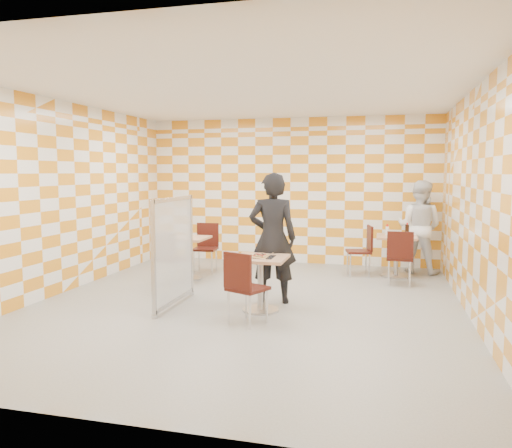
{
  "coord_description": "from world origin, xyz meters",
  "views": [
    {
      "loc": [
        1.85,
        -6.73,
        1.9
      ],
      "look_at": [
        0.1,
        0.2,
        1.15
      ],
      "focal_mm": 35.0,
      "sensor_mm": 36.0,
      "label": 1
    }
  ],
  "objects_px": {
    "main_table": "(260,274)",
    "soda_bottle": "(407,230)",
    "chair_empty_near": "(170,255)",
    "partition": "(174,251)",
    "chair_main_front": "(243,282)",
    "empty_table": "(187,251)",
    "sport_bottle": "(387,230)",
    "man_white": "(419,227)",
    "chair_second_side": "(364,246)",
    "chair_empty_far": "(206,243)",
    "man_dark": "(273,238)",
    "second_table": "(396,249)",
    "chair_second_front": "(400,254)"
  },
  "relations": [
    {
      "from": "empty_table",
      "to": "sport_bottle",
      "type": "xyz_separation_m",
      "value": [
        3.43,
        1.15,
        0.33
      ]
    },
    {
      "from": "second_table",
      "to": "chair_empty_far",
      "type": "distance_m",
      "value": 3.51
    },
    {
      "from": "second_table",
      "to": "chair_empty_near",
      "type": "xyz_separation_m",
      "value": [
        -3.61,
        -1.82,
        0.04
      ]
    },
    {
      "from": "partition",
      "to": "chair_empty_near",
      "type": "bearing_deg",
      "value": 116.91
    },
    {
      "from": "main_table",
      "to": "chair_second_front",
      "type": "relative_size",
      "value": 0.81
    },
    {
      "from": "chair_main_front",
      "to": "chair_second_side",
      "type": "height_order",
      "value": "same"
    },
    {
      "from": "chair_second_side",
      "to": "chair_empty_near",
      "type": "bearing_deg",
      "value": -150.04
    },
    {
      "from": "man_white",
      "to": "soda_bottle",
      "type": "xyz_separation_m",
      "value": [
        -0.24,
        -0.42,
        -0.02
      ]
    },
    {
      "from": "chair_empty_near",
      "to": "partition",
      "type": "xyz_separation_m",
      "value": [
        0.5,
        -0.99,
        0.25
      ]
    },
    {
      "from": "chair_empty_near",
      "to": "partition",
      "type": "distance_m",
      "value": 1.14
    },
    {
      "from": "chair_empty_far",
      "to": "man_white",
      "type": "bearing_deg",
      "value": 13.23
    },
    {
      "from": "chair_main_front",
      "to": "empty_table",
      "type": "bearing_deg",
      "value": 125.53
    },
    {
      "from": "man_white",
      "to": "man_dark",
      "type": "bearing_deg",
      "value": 72.94
    },
    {
      "from": "chair_second_side",
      "to": "man_white",
      "type": "distance_m",
      "value": 1.2
    },
    {
      "from": "empty_table",
      "to": "chair_empty_far",
      "type": "height_order",
      "value": "chair_empty_far"
    },
    {
      "from": "soda_bottle",
      "to": "empty_table",
      "type": "bearing_deg",
      "value": -162.5
    },
    {
      "from": "empty_table",
      "to": "man_dark",
      "type": "height_order",
      "value": "man_dark"
    },
    {
      "from": "empty_table",
      "to": "chair_main_front",
      "type": "relative_size",
      "value": 0.81
    },
    {
      "from": "man_dark",
      "to": "soda_bottle",
      "type": "relative_size",
      "value": 8.21
    },
    {
      "from": "sport_bottle",
      "to": "soda_bottle",
      "type": "height_order",
      "value": "soda_bottle"
    },
    {
      "from": "main_table",
      "to": "empty_table",
      "type": "height_order",
      "value": "same"
    },
    {
      "from": "chair_empty_near",
      "to": "man_white",
      "type": "relative_size",
      "value": 0.53
    },
    {
      "from": "chair_second_front",
      "to": "man_dark",
      "type": "bearing_deg",
      "value": -140.03
    },
    {
      "from": "empty_table",
      "to": "chair_empty_near",
      "type": "xyz_separation_m",
      "value": [
        -0.01,
        -0.72,
        0.04
      ]
    },
    {
      "from": "chair_empty_near",
      "to": "man_white",
      "type": "distance_m",
      "value": 4.67
    },
    {
      "from": "chair_main_front",
      "to": "chair_empty_near",
      "type": "xyz_separation_m",
      "value": [
        -1.7,
        1.65,
        0.0
      ]
    },
    {
      "from": "empty_table",
      "to": "chair_second_front",
      "type": "relative_size",
      "value": 0.81
    },
    {
      "from": "main_table",
      "to": "partition",
      "type": "xyz_separation_m",
      "value": [
        -1.25,
        -0.04,
        0.28
      ]
    },
    {
      "from": "chair_empty_far",
      "to": "man_dark",
      "type": "height_order",
      "value": "man_dark"
    },
    {
      "from": "man_dark",
      "to": "chair_second_side",
      "type": "bearing_deg",
      "value": -128.75
    },
    {
      "from": "main_table",
      "to": "man_dark",
      "type": "height_order",
      "value": "man_dark"
    },
    {
      "from": "main_table",
      "to": "chair_empty_far",
      "type": "relative_size",
      "value": 0.81
    },
    {
      "from": "sport_bottle",
      "to": "man_white",
      "type": "bearing_deg",
      "value": 38.57
    },
    {
      "from": "second_table",
      "to": "man_white",
      "type": "height_order",
      "value": "man_white"
    },
    {
      "from": "empty_table",
      "to": "chair_empty_far",
      "type": "bearing_deg",
      "value": 81.09
    },
    {
      "from": "partition",
      "to": "chair_empty_far",
      "type": "bearing_deg",
      "value": 99.01
    },
    {
      "from": "second_table",
      "to": "chair_empty_far",
      "type": "bearing_deg",
      "value": -173.32
    },
    {
      "from": "chair_main_front",
      "to": "chair_second_front",
      "type": "xyz_separation_m",
      "value": [
        1.95,
        2.73,
        0.0
      ]
    },
    {
      "from": "chair_second_side",
      "to": "soda_bottle",
      "type": "distance_m",
      "value": 0.83
    },
    {
      "from": "partition",
      "to": "man_white",
      "type": "distance_m",
      "value": 4.85
    },
    {
      "from": "man_white",
      "to": "chair_empty_far",
      "type": "bearing_deg",
      "value": 34.67
    },
    {
      "from": "chair_second_front",
      "to": "partition",
      "type": "height_order",
      "value": "partition"
    },
    {
      "from": "soda_bottle",
      "to": "chair_second_front",
      "type": "bearing_deg",
      "value": -99.87
    },
    {
      "from": "man_white",
      "to": "sport_bottle",
      "type": "xyz_separation_m",
      "value": [
        -0.59,
        -0.47,
        -0.03
      ]
    },
    {
      "from": "chair_empty_far",
      "to": "soda_bottle",
      "type": "relative_size",
      "value": 4.02
    },
    {
      "from": "second_table",
      "to": "empty_table",
      "type": "distance_m",
      "value": 3.76
    },
    {
      "from": "chair_second_front",
      "to": "chair_second_side",
      "type": "bearing_deg",
      "value": 132.44
    },
    {
      "from": "soda_bottle",
      "to": "main_table",
      "type": "bearing_deg",
      "value": -125.38
    },
    {
      "from": "chair_empty_near",
      "to": "chair_empty_far",
      "type": "relative_size",
      "value": 1.0
    },
    {
      "from": "main_table",
      "to": "soda_bottle",
      "type": "bearing_deg",
      "value": 54.62
    }
  ]
}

